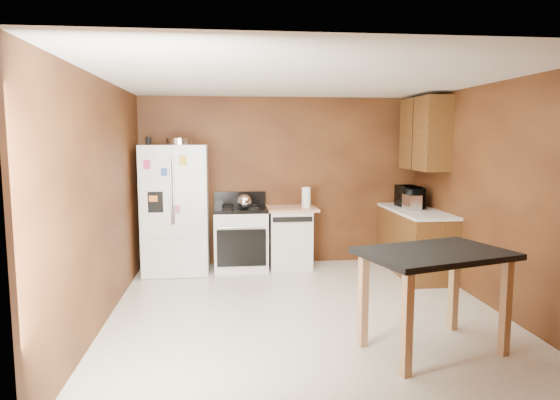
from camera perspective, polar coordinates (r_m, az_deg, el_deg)
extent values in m
plane|color=white|center=(5.60, 2.90, -12.67)|extent=(4.50, 4.50, 0.00)
plane|color=white|center=(5.31, 3.07, 13.67)|extent=(4.50, 4.50, 0.00)
plane|color=brown|center=(7.53, 0.24, 2.18)|extent=(4.20, 0.00, 4.20)
plane|color=brown|center=(3.13, 9.61, -4.76)|extent=(4.20, 0.00, 4.20)
plane|color=brown|center=(5.39, -19.65, -0.16)|extent=(0.00, 4.50, 4.50)
plane|color=brown|center=(6.01, 23.15, 0.39)|extent=(0.00, 4.50, 4.50)
cylinder|color=silver|center=(7.06, -11.47, 6.57)|extent=(0.36, 0.36, 0.09)
cylinder|color=black|center=(7.06, -14.82, 6.55)|extent=(0.07, 0.07, 0.11)
sphere|color=silver|center=(7.04, -4.10, -0.19)|extent=(0.21, 0.21, 0.21)
cylinder|color=white|center=(7.21, 3.01, 0.28)|extent=(0.16, 0.16, 0.30)
cylinder|color=green|center=(7.38, 3.03, -0.32)|extent=(0.13, 0.13, 0.10)
cube|color=silver|center=(7.21, 14.84, -0.23)|extent=(0.19, 0.29, 0.21)
imported|color=black|center=(7.44, 14.63, 0.26)|extent=(0.37, 0.52, 0.28)
cube|color=white|center=(7.18, -11.81, -1.01)|extent=(0.90, 0.75, 1.80)
cube|color=white|center=(6.79, -14.07, 0.85)|extent=(0.43, 0.02, 1.20)
cube|color=white|center=(6.74, -10.28, 0.91)|extent=(0.43, 0.02, 1.20)
cube|color=white|center=(6.91, -11.99, -6.55)|extent=(0.88, 0.02, 0.54)
cube|color=black|center=(6.80, -14.04, -0.24)|extent=(0.20, 0.01, 0.28)
cylinder|color=silver|center=(6.74, -12.33, 1.03)|extent=(0.02, 0.02, 0.90)
cylinder|color=silver|center=(6.73, -12.08, 1.03)|extent=(0.02, 0.02, 0.90)
cube|color=#DE3479|center=(6.75, -14.99, 3.94)|extent=(0.09, 0.00, 0.12)
cube|color=blue|center=(6.73, -13.11, 3.13)|extent=(0.08, 0.00, 0.10)
cube|color=yellow|center=(6.69, -11.01, 4.46)|extent=(0.10, 0.00, 0.13)
cube|color=orange|center=(6.78, -14.29, 0.16)|extent=(0.11, 0.00, 0.08)
cube|color=#C357A0|center=(6.76, -11.73, -1.07)|extent=(0.08, 0.00, 0.11)
cube|color=white|center=(6.76, -9.59, -2.30)|extent=(0.09, 0.00, 0.10)
cube|color=white|center=(7.28, -4.50, -4.57)|extent=(0.76, 0.65, 0.85)
cube|color=black|center=(7.20, -4.54, -1.06)|extent=(0.76, 0.65, 0.05)
cube|color=black|center=(7.47, -4.62, 0.20)|extent=(0.76, 0.06, 0.20)
cube|color=black|center=(6.96, -4.41, -5.49)|extent=(0.68, 0.02, 0.52)
cylinder|color=silver|center=(6.89, -4.43, -3.15)|extent=(0.62, 0.02, 0.02)
cylinder|color=black|center=(7.35, -5.98, -0.67)|extent=(0.17, 0.17, 0.02)
cylinder|color=black|center=(7.36, -3.18, -0.64)|extent=(0.17, 0.17, 0.02)
cylinder|color=black|center=(7.03, -5.97, -1.02)|extent=(0.17, 0.17, 0.02)
cylinder|color=black|center=(7.04, -3.04, -0.98)|extent=(0.17, 0.17, 0.02)
cube|color=white|center=(7.36, 1.12, -4.42)|extent=(0.60, 0.60, 0.85)
cube|color=black|center=(6.99, 1.45, -2.24)|extent=(0.56, 0.02, 0.07)
cube|color=tan|center=(7.28, 1.13, -0.99)|extent=(0.78, 0.62, 0.04)
cube|color=brown|center=(7.30, 15.19, -4.71)|extent=(0.60, 1.55, 0.86)
cube|color=white|center=(7.23, 15.30, -1.22)|extent=(0.63, 1.58, 0.04)
cube|color=brown|center=(7.30, 16.21, 7.26)|extent=(0.35, 1.05, 1.00)
cube|color=black|center=(7.23, 14.89, 7.31)|extent=(0.01, 0.01, 1.00)
cube|color=black|center=(4.59, 17.28, -5.86)|extent=(1.43, 1.15, 0.05)
cube|color=tan|center=(4.66, 9.49, -11.04)|extent=(0.09, 0.09, 0.90)
cube|color=tan|center=(5.27, 19.24, -9.21)|extent=(0.09, 0.09, 0.90)
cube|color=tan|center=(4.16, 14.31, -13.39)|extent=(0.09, 0.09, 0.90)
cube|color=tan|center=(4.83, 24.40, -10.92)|extent=(0.09, 0.09, 0.90)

